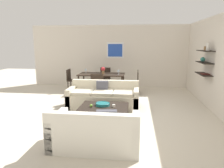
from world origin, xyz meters
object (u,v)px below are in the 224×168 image
dining_chair_right_near (135,82)px  dining_chair_head (105,77)px  dining_chair_foot (98,84)px  wine_glass_left_far (86,70)px  coffee_table (104,114)px  wine_glass_right_near (118,71)px  candle_jar (114,106)px  dining_table (102,76)px  wine_glass_right_far (119,71)px  sofa_beige (104,98)px  dining_chair_left_far (71,78)px  apple_on_coffee_table (91,106)px  decorative_bowl (103,104)px  centerpiece_vase (103,70)px  dining_chair_right_far (135,80)px  loveseat_white (95,132)px

dining_chair_right_near → dining_chair_head: same height
dining_chair_foot → wine_glass_left_far: 1.22m
coffee_table → wine_glass_right_near: (0.10, 2.87, 0.68)m
candle_jar → wine_glass_right_near: 2.94m
dining_table → wine_glass_right_far: (0.66, 0.11, 0.18)m
coffee_table → wine_glass_right_far: wine_glass_right_far is taller
sofa_beige → candle_jar: bearing=-69.4°
coffee_table → dining_chair_left_far: (-1.85, 3.18, 0.31)m
apple_on_coffee_table → dining_chair_foot: (-0.26, 2.23, 0.09)m
dining_table → decorative_bowl: bearing=-79.9°
dining_chair_left_far → dining_chair_right_near: bearing=-8.8°
decorative_bowl → candle_jar: decorative_bowl is taller
apple_on_coffee_table → wine_glass_right_far: bearing=82.8°
wine_glass_right_far → centerpiece_vase: 0.62m
dining_table → apple_on_coffee_table: bearing=-85.2°
dining_chair_right_far → centerpiece_vase: centerpiece_vase is taller
dining_chair_right_far → wine_glass_right_far: wine_glass_right_far is taller
dining_chair_left_far → dining_table: bearing=-8.8°
dining_chair_right_far → decorative_bowl: bearing=-103.9°
apple_on_coffee_table → coffee_table: bearing=16.8°
dining_chair_right_far → wine_glass_right_far: (-0.63, -0.09, 0.35)m
apple_on_coffee_table → dining_chair_left_far: dining_chair_left_far is taller
coffee_table → candle_jar: size_ratio=15.69×
dining_chair_right_far → wine_glass_left_far: 1.99m
loveseat_white → wine_glass_left_far: wine_glass_left_far is taller
candle_jar → coffee_table: bearing=173.8°
sofa_beige → apple_on_coffee_table: bearing=-95.2°
dining_chair_head → dining_chair_left_far: (-1.29, -0.65, 0.00)m
candle_jar → dining_chair_right_far: bearing=81.5°
decorative_bowl → dining_chair_foot: dining_chair_foot is taller
sofa_beige → dining_table: size_ratio=1.20×
dining_chair_head → dining_chair_foot: size_ratio=1.00×
decorative_bowl → wine_glass_left_far: wine_glass_left_far is taller
candle_jar → wine_glass_left_far: bearing=115.2°
decorative_bowl → candle_jar: (0.29, -0.10, -0.00)m
coffee_table → apple_on_coffee_table: size_ratio=16.18×
centerpiece_vase → sofa_beige: bearing=-80.3°
candle_jar → wine_glass_left_far: wine_glass_left_far is taller
coffee_table → dining_chair_right_near: dining_chair_right_near is taller
dining_chair_foot → wine_glass_right_far: size_ratio=5.63×
apple_on_coffee_table → dining_table: bearing=94.8°
loveseat_white → dining_chair_right_near: dining_chair_right_near is taller
sofa_beige → centerpiece_vase: bearing=99.7°
loveseat_white → centerpiece_vase: (-0.56, 4.31, 0.62)m
decorative_bowl → dining_table: 2.97m
sofa_beige → decorative_bowl: size_ratio=5.88×
sofa_beige → wine_glass_right_far: size_ratio=13.50×
dining_chair_right_near → sofa_beige: bearing=-119.3°
wine_glass_left_far → centerpiece_vase: (0.72, -0.12, 0.04)m
decorative_bowl → wine_glass_left_far: size_ratio=2.11×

